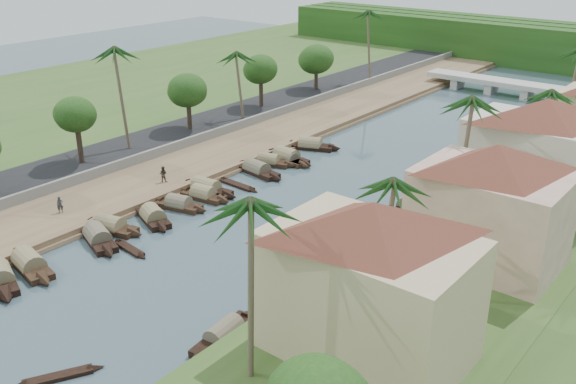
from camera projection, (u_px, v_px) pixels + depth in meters
The scene contains 43 objects.
ground at pixel (183, 263), 53.17m from camera, with size 220.00×220.00×0.00m, color #3E535D.
left_bank at pixel (215, 156), 76.64m from camera, with size 10.00×180.00×0.80m, color brown.
right_bank at pixel (499, 236), 56.42m from camera, with size 16.00×180.00×1.20m, color #335220.
road at pixel (167, 140), 81.42m from camera, with size 8.00×180.00×1.40m, color black.
retaining_wall at pixel (190, 141), 78.69m from camera, with size 0.40×180.00×1.10m, color slate.
far_left_fill at pixel (49, 106), 96.68m from camera, with size 45.00×220.00×1.35m, color #335220.
treeline at pixel (566, 47), 123.71m from camera, with size 120.00×14.00×8.00m.
bridge at pixel (510, 85), 104.41m from camera, with size 28.00×4.00×2.40m.
building_near at pixel (369, 279), 38.33m from camera, with size 14.85×14.85×10.20m.
building_mid at pixel (491, 203), 49.39m from camera, with size 14.11×14.11×9.70m.
building_far at pixel (540, 151), 59.96m from camera, with size 15.59×15.59×10.20m.
sampan_2 at pixel (29, 264), 52.18m from camera, with size 8.80×3.33×2.27m.
sampan_3 at pixel (98, 238), 56.58m from camera, with size 8.33×4.35×2.22m.
sampan_4 at pixel (110, 227), 58.62m from camera, with size 7.63×3.34×2.13m.
sampan_5 at pixel (153, 217), 60.54m from camera, with size 7.07×4.11×2.22m.
sampan_6 at pixel (179, 205), 63.22m from camera, with size 6.80×3.05×2.02m.
sampan_7 at pixel (206, 188), 67.11m from camera, with size 8.42×2.33×2.21m.
sampan_8 at pixel (203, 195), 65.48m from camera, with size 6.83×2.52×2.09m.
sampan_9 at pixel (257, 170), 72.19m from camera, with size 8.64×2.79×2.16m.
sampan_10 at pixel (269, 162), 74.70m from camera, with size 7.04×3.63×1.95m.
sampan_11 at pixel (286, 157), 76.03m from camera, with size 8.33×2.48×2.34m.
sampan_12 at pixel (287, 159), 75.69m from camera, with size 7.77×2.45×1.87m.
sampan_13 at pixel (310, 145), 80.12m from camera, with size 8.08×4.64×2.21m.
sampan_14 at pixel (224, 335), 43.23m from camera, with size 2.31×7.94×1.94m.
sampan_15 at pixel (323, 258), 53.11m from camera, with size 3.95×7.22×1.96m.
sampan_16 at pixel (409, 202), 63.75m from camera, with size 4.15×9.07×2.19m.
canoe_0 at pixel (58, 377), 39.64m from camera, with size 3.42×5.41×0.76m.
canoe_1 at pixel (130, 249), 55.25m from camera, with size 4.99×1.35×0.80m.
canoe_2 at pixel (237, 185), 68.82m from camera, with size 6.29×1.20×0.91m.
palm_0 at pixel (247, 206), 33.85m from camera, with size 3.20×3.20×12.86m.
palm_1 at pixel (386, 182), 43.50m from camera, with size 3.20×3.20×10.34m.
palm_2 at pixel (469, 102), 53.97m from camera, with size 3.20×3.20×12.79m.
palm_3 at pixel (545, 93), 66.83m from camera, with size 3.20×3.20×10.27m.
palm_5 at pixel (118, 52), 71.83m from camera, with size 3.20×3.20×13.18m.
palm_6 at pixel (240, 55), 84.64m from camera, with size 3.20×3.20×10.29m.
palm_7 at pixel (576, 51), 79.59m from camera, with size 3.20×3.20×12.00m.
palm_8 at pixel (372, 14), 104.59m from camera, with size 3.20×3.20×12.91m.
tree_2 at pixel (76, 116), 69.48m from camera, with size 4.48×4.48×7.36m.
tree_3 at pixel (188, 91), 81.51m from camera, with size 4.99×4.99×7.09m.
tree_4 at pixel (261, 70), 91.62m from camera, with size 4.78×4.78×7.36m.
tree_5 at pixel (316, 60), 101.58m from camera, with size 5.36×5.36×6.99m.
person_near at pixel (60, 205), 60.27m from camera, with size 0.59×0.39×1.61m, color #2A2C32.
person_far at pixel (163, 174), 67.49m from camera, with size 0.84×0.66×1.74m, color #393128.
Camera 1 is at (35.99, -31.10, 25.99)m, focal length 40.00 mm.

